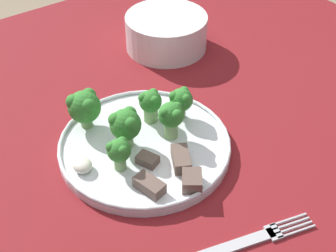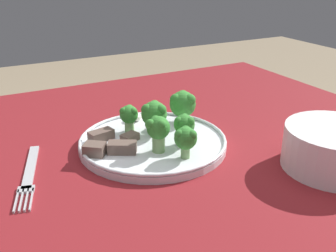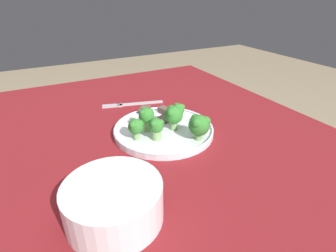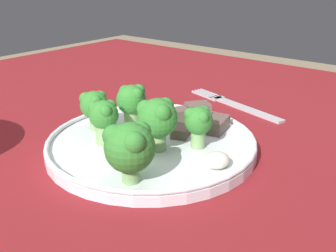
% 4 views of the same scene
% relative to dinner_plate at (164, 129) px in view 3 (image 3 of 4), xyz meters
% --- Properties ---
extents(table, '(1.08, 1.06, 0.76)m').
position_rel_dinner_plate_xyz_m(table, '(0.01, 0.10, -0.11)').
color(table, maroon).
rests_on(table, ground_plane).
extents(dinner_plate, '(0.26, 0.26, 0.02)m').
position_rel_dinner_plate_xyz_m(dinner_plate, '(0.00, 0.00, 0.00)').
color(dinner_plate, white).
rests_on(dinner_plate, table).
extents(fork, '(0.07, 0.20, 0.00)m').
position_rel_dinner_plate_xyz_m(fork, '(0.21, 0.00, -0.01)').
color(fork, '#B2B2B7').
rests_on(fork, table).
extents(cream_bowl, '(0.16, 0.16, 0.07)m').
position_rel_dinner_plate_xyz_m(cream_bowl, '(-0.22, 0.20, 0.02)').
color(cream_bowl, white).
rests_on(cream_bowl, table).
extents(broccoli_floret_near_rim_left, '(0.04, 0.04, 0.06)m').
position_rel_dinner_plate_xyz_m(broccoli_floret_near_rim_left, '(0.01, 0.04, 0.04)').
color(broccoli_floret_near_rim_left, '#7FA866').
rests_on(broccoli_floret_near_rim_left, dinner_plate).
extents(broccoli_floret_center_left, '(0.05, 0.05, 0.06)m').
position_rel_dinner_plate_xyz_m(broccoli_floret_center_left, '(-0.01, -0.02, 0.04)').
color(broccoli_floret_center_left, '#7FA866').
rests_on(broccoli_floret_center_left, dinner_plate).
extents(broccoli_floret_back_left, '(0.04, 0.04, 0.06)m').
position_rel_dinner_plate_xyz_m(broccoli_floret_back_left, '(-0.04, 0.04, 0.04)').
color(broccoli_floret_back_left, '#7FA866').
rests_on(broccoli_floret_back_left, dinner_plate).
extents(broccoli_floret_front_left, '(0.05, 0.05, 0.06)m').
position_rel_dinner_plate_xyz_m(broccoli_floret_front_left, '(-0.09, -0.05, 0.04)').
color(broccoli_floret_front_left, '#7FA866').
rests_on(broccoli_floret_front_left, dinner_plate).
extents(broccoli_floret_center_back, '(0.04, 0.04, 0.05)m').
position_rel_dinner_plate_xyz_m(broccoli_floret_center_back, '(-0.02, 0.08, 0.04)').
color(broccoli_floret_center_back, '#7FA866').
rests_on(broccoli_floret_center_back, dinner_plate).
extents(broccoli_floret_mid_cluster, '(0.03, 0.03, 0.05)m').
position_rel_dinner_plate_xyz_m(broccoli_floret_mid_cluster, '(0.02, -0.06, 0.04)').
color(broccoli_floret_mid_cluster, '#7FA866').
rests_on(broccoli_floret_mid_cluster, dinner_plate).
extents(meat_slice_front_slice, '(0.05, 0.04, 0.02)m').
position_rel_dinner_plate_xyz_m(meat_slice_front_slice, '(0.07, 0.02, 0.01)').
color(meat_slice_front_slice, brown).
rests_on(meat_slice_front_slice, dinner_plate).
extents(meat_slice_middle_slice, '(0.04, 0.03, 0.01)m').
position_rel_dinner_plate_xyz_m(meat_slice_middle_slice, '(0.04, -0.02, 0.01)').
color(meat_slice_middle_slice, brown).
rests_on(meat_slice_middle_slice, dinner_plate).
extents(meat_slice_rear_slice, '(0.05, 0.03, 0.02)m').
position_rel_dinner_plate_xyz_m(meat_slice_rear_slice, '(0.08, -0.05, 0.01)').
color(meat_slice_rear_slice, brown).
rests_on(meat_slice_rear_slice, dinner_plate).
extents(meat_slice_edge_slice, '(0.04, 0.04, 0.02)m').
position_rel_dinner_plate_xyz_m(meat_slice_edge_slice, '(0.11, 0.01, 0.01)').
color(meat_slice_edge_slice, brown).
rests_on(meat_slice_edge_slice, dinner_plate).
extents(sauce_dollop, '(0.03, 0.03, 0.02)m').
position_rel_dinner_plate_xyz_m(sauce_dollop, '(-0.01, -0.10, 0.01)').
color(sauce_dollop, silver).
rests_on(sauce_dollop, dinner_plate).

